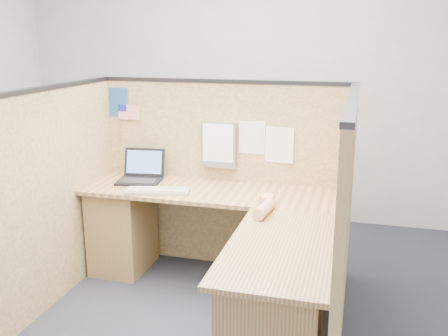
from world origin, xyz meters
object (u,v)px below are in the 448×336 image
(l_desk, at_px, (220,255))
(mouse, at_px, (268,200))
(keyboard, at_px, (157,191))
(laptop, at_px, (142,173))

(l_desk, bearing_deg, mouse, 33.47)
(keyboard, xyz_separation_m, mouse, (0.83, -0.03, 0.01))
(l_desk, relative_size, keyboard, 3.98)
(l_desk, relative_size, laptop, 5.43)
(l_desk, bearing_deg, laptop, 147.87)
(laptop, height_order, keyboard, laptop)
(l_desk, bearing_deg, keyboard, 158.21)
(keyboard, bearing_deg, mouse, -15.72)
(l_desk, distance_m, mouse, 0.50)
(mouse, bearing_deg, keyboard, 178.03)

